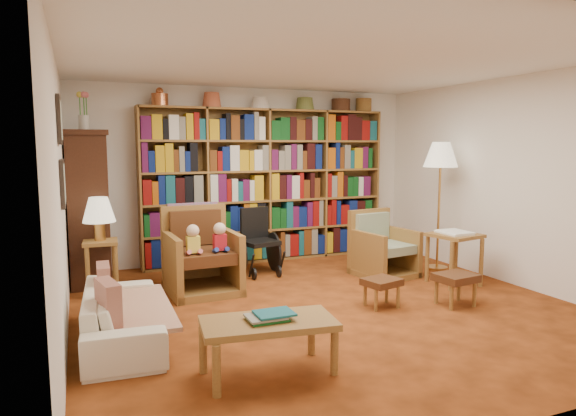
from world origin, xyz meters
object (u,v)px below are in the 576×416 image
footstool_a (382,284)px  footstool_b (456,280)px  armchair_sage (381,250)px  wheelchair (258,243)px  coffee_table (268,327)px  floor_lamp (441,160)px  sofa (123,315)px  side_table_papers (454,242)px  side_table_lamp (101,256)px  armchair_leather (200,256)px

footstool_a → footstool_b: size_ratio=0.95×
armchair_sage → footstool_a: bearing=-122.1°
wheelchair → coffee_table: size_ratio=0.83×
armchair_sage → floor_lamp: (0.88, -0.04, 1.17)m
sofa → armchair_sage: armchair_sage is taller
armchair_sage → floor_lamp: bearing=-2.9°
side_table_papers → sofa: bearing=-174.6°
sofa → side_table_lamp: 1.60m
sofa → armchair_sage: size_ratio=1.89×
armchair_leather → footstool_a: 2.11m
armchair_leather → coffee_table: (-0.04, -2.39, -0.04)m
floor_lamp → footstool_a: (-1.62, -1.14, -1.24)m
sofa → armchair_leather: bearing=-33.2°
armchair_leather → floor_lamp: (3.23, -0.22, 1.08)m
sofa → armchair_sage: bearing=-67.6°
side_table_lamp → side_table_papers: bearing=-17.0°
armchair_sage → wheelchair: 1.62m
sofa → armchair_sage: (3.32, 1.12, 0.09)m
footstool_a → footstool_b: bearing=-18.2°
side_table_lamp → wheelchair: 1.98m
sofa → side_table_lamp: side_table_lamp is taller
footstool_a → floor_lamp: bearing=35.0°
side_table_papers → footstool_a: bearing=-161.8°
side_table_lamp → floor_lamp: bearing=-6.7°
footstool_b → coffee_table: 2.52m
sofa → side_table_papers: 3.90m
armchair_sage → coffee_table: armchair_sage is taller
coffee_table → armchair_leather: bearing=89.1°
floor_lamp → footstool_b: (-0.87, -1.38, -1.21)m
coffee_table → side_table_lamp: bearing=111.2°
footstool_b → armchair_leather: bearing=145.8°
side_table_papers → coffee_table: (-2.94, -1.46, -0.16)m
sofa → coffee_table: 1.44m
armchair_sage → side_table_lamp: bearing=172.3°
sofa → wheelchair: wheelchair is taller
coffee_table → wheelchair: bearing=72.4°
side_table_papers → footstool_b: bearing=-128.9°
side_table_papers → coffee_table: 3.29m
footstool_a → footstool_b: footstool_b is taller
sofa → wheelchair: bearing=-41.8°
coffee_table → side_table_papers: bearing=26.4°
armchair_sage → armchair_leather: bearing=175.7°
armchair_sage → wheelchair: bearing=154.1°
armchair_sage → wheelchair: (-1.46, 0.71, 0.07)m
footstool_b → floor_lamp: bearing=58.0°
sofa → footstool_a: 2.58m
side_table_papers → footstool_a: 1.39m
floor_lamp → side_table_papers: 1.24m
footstool_a → sofa: bearing=178.7°
sofa → footstool_b: bearing=-91.5°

